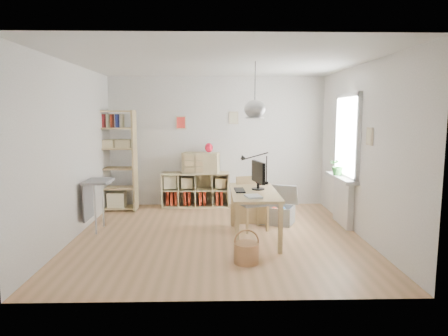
{
  "coord_description": "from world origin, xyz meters",
  "views": [
    {
      "loc": [
        -0.06,
        -6.17,
        1.92
      ],
      "look_at": [
        0.1,
        0.3,
        1.05
      ],
      "focal_mm": 32.0,
      "sensor_mm": 36.0,
      "label": 1
    }
  ],
  "objects_px": {
    "storage_chest": "(277,211)",
    "cube_shelf": "(195,192)",
    "drawer_chest": "(201,163)",
    "chair": "(251,200)",
    "monitor": "(258,174)",
    "desk": "(254,197)",
    "tall_bookshelf": "(115,156)"
  },
  "relations": [
    {
      "from": "monitor",
      "to": "storage_chest",
      "type": "bearing_deg",
      "value": 47.97
    },
    {
      "from": "monitor",
      "to": "drawer_chest",
      "type": "relative_size",
      "value": 0.68
    },
    {
      "from": "monitor",
      "to": "tall_bookshelf",
      "type": "bearing_deg",
      "value": 132.4
    },
    {
      "from": "storage_chest",
      "to": "monitor",
      "type": "height_order",
      "value": "monitor"
    },
    {
      "from": "chair",
      "to": "storage_chest",
      "type": "bearing_deg",
      "value": 17.78
    },
    {
      "from": "cube_shelf",
      "to": "drawer_chest",
      "type": "height_order",
      "value": "drawer_chest"
    },
    {
      "from": "monitor",
      "to": "drawer_chest",
      "type": "xyz_separation_m",
      "value": [
        -0.96,
        2.06,
        -0.07
      ]
    },
    {
      "from": "tall_bookshelf",
      "to": "monitor",
      "type": "bearing_deg",
      "value": -34.35
    },
    {
      "from": "desk",
      "to": "drawer_chest",
      "type": "bearing_deg",
      "value": 111.99
    },
    {
      "from": "storage_chest",
      "to": "cube_shelf",
      "type": "bearing_deg",
      "value": 163.26
    },
    {
      "from": "cube_shelf",
      "to": "chair",
      "type": "xyz_separation_m",
      "value": [
        1.03,
        -1.7,
        0.2
      ]
    },
    {
      "from": "chair",
      "to": "monitor",
      "type": "height_order",
      "value": "monitor"
    },
    {
      "from": "storage_chest",
      "to": "desk",
      "type": "bearing_deg",
      "value": -95.17
    },
    {
      "from": "storage_chest",
      "to": "drawer_chest",
      "type": "distance_m",
      "value": 2.02
    },
    {
      "from": "chair",
      "to": "monitor",
      "type": "distance_m",
      "value": 0.64
    },
    {
      "from": "drawer_chest",
      "to": "monitor",
      "type": "bearing_deg",
      "value": -55.37
    },
    {
      "from": "drawer_chest",
      "to": "storage_chest",
      "type": "bearing_deg",
      "value": -32.88
    },
    {
      "from": "desk",
      "to": "cube_shelf",
      "type": "bearing_deg",
      "value": 114.61
    },
    {
      "from": "desk",
      "to": "storage_chest",
      "type": "bearing_deg",
      "value": 60.88
    },
    {
      "from": "cube_shelf",
      "to": "tall_bookshelf",
      "type": "xyz_separation_m",
      "value": [
        -1.56,
        -0.28,
        0.79
      ]
    },
    {
      "from": "storage_chest",
      "to": "chair",
      "type": "bearing_deg",
      "value": -118.56
    },
    {
      "from": "chair",
      "to": "storage_chest",
      "type": "distance_m",
      "value": 0.69
    },
    {
      "from": "cube_shelf",
      "to": "drawer_chest",
      "type": "relative_size",
      "value": 1.9
    },
    {
      "from": "cube_shelf",
      "to": "drawer_chest",
      "type": "distance_m",
      "value": 0.65
    },
    {
      "from": "tall_bookshelf",
      "to": "chair",
      "type": "height_order",
      "value": "tall_bookshelf"
    },
    {
      "from": "chair",
      "to": "cube_shelf",
      "type": "bearing_deg",
      "value": 101.52
    },
    {
      "from": "desk",
      "to": "storage_chest",
      "type": "height_order",
      "value": "desk"
    },
    {
      "from": "drawer_chest",
      "to": "tall_bookshelf",
      "type": "bearing_deg",
      "value": -162.38
    },
    {
      "from": "desk",
      "to": "cube_shelf",
      "type": "relative_size",
      "value": 1.07
    },
    {
      "from": "drawer_chest",
      "to": "chair",
      "type": "bearing_deg",
      "value": -52.1
    },
    {
      "from": "monitor",
      "to": "drawer_chest",
      "type": "distance_m",
      "value": 2.28
    },
    {
      "from": "storage_chest",
      "to": "monitor",
      "type": "bearing_deg",
      "value": -94.82
    }
  ]
}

